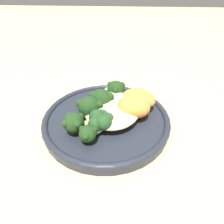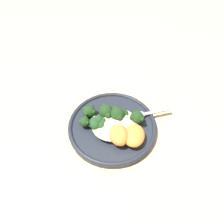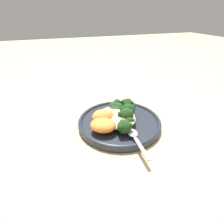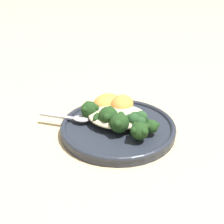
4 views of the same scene
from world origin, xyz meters
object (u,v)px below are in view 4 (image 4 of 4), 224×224
(broccoli_stalk_3, at_px, (120,122))
(kale_tuft, at_px, (136,120))
(broccoli_stalk_4, at_px, (137,128))
(sweet_potato_chunk_1, at_px, (122,104))
(plate, at_px, (118,128))
(broccoli_stalk_2, at_px, (111,116))
(broccoli_stalk_1, at_px, (105,118))
(sweet_potato_chunk_0, at_px, (107,102))
(broccoli_stalk_5, at_px, (144,124))
(quinoa_mound, at_px, (117,116))
(spoon, at_px, (75,118))
(broccoli_stalk_0, at_px, (95,111))

(broccoli_stalk_3, bearing_deg, kale_tuft, 123.52)
(broccoli_stalk_4, bearing_deg, sweet_potato_chunk_1, 178.39)
(plate, distance_m, broccoli_stalk_4, 0.06)
(broccoli_stalk_2, xyz_separation_m, kale_tuft, (-0.05, 0.00, -0.00))
(kale_tuft, bearing_deg, broccoli_stalk_1, -1.49)
(kale_tuft, bearing_deg, sweet_potato_chunk_0, -41.51)
(broccoli_stalk_3, height_order, broccoli_stalk_5, broccoli_stalk_3)
(sweet_potato_chunk_0, bearing_deg, broccoli_stalk_5, 142.67)
(quinoa_mound, distance_m, broccoli_stalk_5, 0.06)
(sweet_potato_chunk_0, height_order, spoon, sweet_potato_chunk_0)
(spoon, bearing_deg, broccoli_stalk_3, 172.03)
(broccoli_stalk_0, bearing_deg, broccoli_stalk_4, 141.91)
(quinoa_mound, height_order, broccoli_stalk_1, broccoli_stalk_1)
(broccoli_stalk_3, relative_size, kale_tuft, 1.80)
(broccoli_stalk_4, distance_m, spoon, 0.14)
(plate, distance_m, sweet_potato_chunk_0, 0.08)
(broccoli_stalk_0, distance_m, sweet_potato_chunk_1, 0.06)
(broccoli_stalk_5, height_order, kale_tuft, kale_tuft)
(broccoli_stalk_0, relative_size, kale_tuft, 2.08)
(plate, relative_size, kale_tuft, 4.98)
(broccoli_stalk_5, bearing_deg, broccoli_stalk_1, -146.10)
(kale_tuft, bearing_deg, broccoli_stalk_2, -0.06)
(sweet_potato_chunk_1, bearing_deg, sweet_potato_chunk_0, -17.20)
(quinoa_mound, relative_size, broccoli_stalk_2, 1.45)
(broccoli_stalk_0, height_order, broccoli_stalk_3, broccoli_stalk_3)
(broccoli_stalk_2, xyz_separation_m, sweet_potato_chunk_1, (-0.01, -0.06, 0.00))
(broccoli_stalk_0, bearing_deg, plate, 153.49)
(spoon, bearing_deg, quinoa_mound, -167.28)
(broccoli_stalk_0, bearing_deg, broccoli_stalk_2, 142.70)
(broccoli_stalk_3, distance_m, sweet_potato_chunk_1, 0.08)
(broccoli_stalk_1, distance_m, broccoli_stalk_2, 0.02)
(broccoli_stalk_0, relative_size, sweet_potato_chunk_0, 1.48)
(broccoli_stalk_2, relative_size, sweet_potato_chunk_1, 1.38)
(broccoli_stalk_2, relative_size, broccoli_stalk_4, 0.80)
(broccoli_stalk_0, bearing_deg, quinoa_mound, 164.33)
(plate, height_order, broccoli_stalk_0, broccoli_stalk_0)
(plate, distance_m, broccoli_stalk_3, 0.04)
(broccoli_stalk_0, height_order, broccoli_stalk_4, broccoli_stalk_0)
(broccoli_stalk_1, xyz_separation_m, broccoli_stalk_5, (-0.08, 0.01, 0.00))
(plate, height_order, kale_tuft, kale_tuft)
(broccoli_stalk_2, bearing_deg, sweet_potato_chunk_0, -125.58)
(broccoli_stalk_1, height_order, broccoli_stalk_3, broccoli_stalk_3)
(spoon, bearing_deg, sweet_potato_chunk_0, -127.00)
(broccoli_stalk_5, distance_m, sweet_potato_chunk_1, 0.08)
(broccoli_stalk_0, relative_size, broccoli_stalk_3, 1.15)
(sweet_potato_chunk_0, bearing_deg, sweet_potato_chunk_1, 162.80)
(broccoli_stalk_0, bearing_deg, broccoli_stalk_1, 133.74)
(sweet_potato_chunk_0, bearing_deg, plate, 121.04)
(sweet_potato_chunk_0, bearing_deg, spoon, 48.85)
(broccoli_stalk_1, distance_m, broccoli_stalk_3, 0.04)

